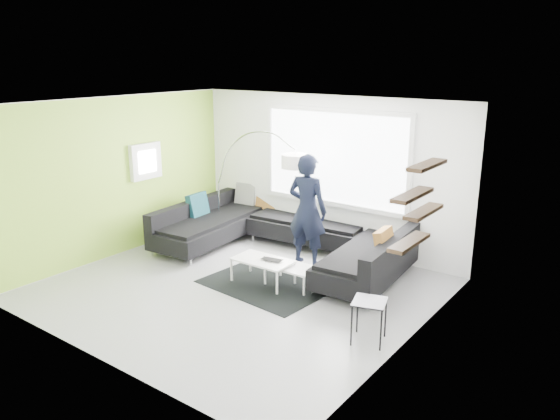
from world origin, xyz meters
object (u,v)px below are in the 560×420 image
object	(u,v)px
coffee_table	(277,273)
arc_lamp	(218,183)
person	(307,210)
side_table	(369,321)
laptop	(270,261)
sectional_sofa	(286,236)

from	to	relation	value
coffee_table	arc_lamp	distance (m)	2.77
arc_lamp	person	bearing A→B (deg)	-3.22
side_table	laptop	distance (m)	2.14
arc_lamp	laptop	distance (m)	2.70
arc_lamp	laptop	xyz separation A→B (m)	(2.26, -1.30, -0.69)
laptop	person	bearing A→B (deg)	82.82
sectional_sofa	side_table	distance (m)	3.11
coffee_table	person	xyz separation A→B (m)	(-0.11, 1.00, 0.76)
sectional_sofa	coffee_table	distance (m)	1.21
person	laptop	size ratio (longest dim) A/B	5.20
person	arc_lamp	bearing A→B (deg)	-10.75
side_table	laptop	size ratio (longest dim) A/B	1.49
side_table	arc_lamp	bearing A→B (deg)	155.66
arc_lamp	sectional_sofa	bearing A→B (deg)	-3.17
coffee_table	laptop	bearing A→B (deg)	-124.58
coffee_table	arc_lamp	world-z (taller)	arc_lamp
coffee_table	arc_lamp	size ratio (longest dim) A/B	0.55
sectional_sofa	side_table	world-z (taller)	sectional_sofa
sectional_sofa	laptop	xyz separation A→B (m)	(0.52, -1.13, 0.00)
sectional_sofa	coffee_table	world-z (taller)	sectional_sofa
coffee_table	laptop	world-z (taller)	laptop
person	sectional_sofa	bearing A→B (deg)	-10.94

